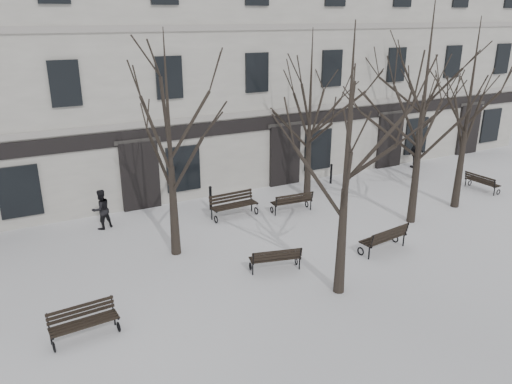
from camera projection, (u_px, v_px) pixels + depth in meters
ground at (315, 270)px, 16.15m from camera, size 100.00×100.00×0.00m
building at (176, 63)px, 25.15m from camera, size 40.40×10.20×11.40m
tree_1 at (348, 134)px, 13.28m from camera, size 5.38×5.38×7.68m
tree_2 at (426, 88)px, 18.15m from camera, size 5.91×5.91×8.44m
tree_3 at (471, 93)px, 19.86m from camera, size 5.43×5.43×7.76m
tree_4 at (168, 120)px, 15.70m from camera, size 5.22×5.22×7.46m
tree_5 at (311, 95)px, 21.20m from camera, size 5.12×5.12×7.32m
tree_6 at (425, 85)px, 23.60m from camera, size 5.23×5.23×7.47m
bench_0 at (84, 321)px, 12.64m from camera, size 1.73×0.74×0.85m
bench_1 at (276, 258)px, 15.95m from camera, size 1.72×0.96×0.83m
bench_2 at (385, 238)px, 17.25m from camera, size 1.95×0.93×0.95m
bench_3 at (233, 204)px, 20.25m from camera, size 1.98×0.79×0.98m
bench_4 at (292, 201)px, 20.73m from camera, size 1.78×0.76×0.88m
bench_5 at (482, 182)px, 23.26m from camera, size 0.68×1.65×0.81m
bollard_a at (211, 197)px, 20.94m from camera, size 0.14×0.14×1.06m
bollard_b at (331, 173)px, 24.24m from camera, size 0.13×0.13×1.00m
pedestrian_b at (103, 228)px, 19.29m from camera, size 0.92×0.82×1.57m
pedestrian_c at (414, 168)px, 26.95m from camera, size 0.96×0.43×1.61m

